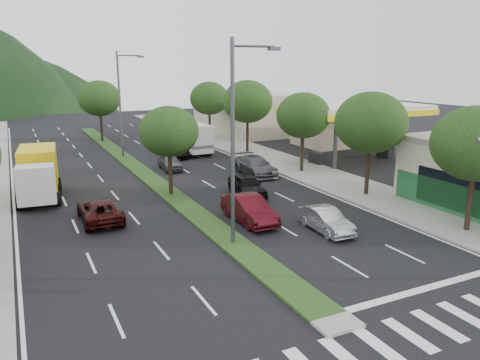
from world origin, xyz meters
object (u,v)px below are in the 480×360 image
car_queue_d (174,151)px  box_truck (38,175)px  tree_r_e (209,98)px  car_queue_b (256,166)px  tree_r_a (477,144)px  streetlight_near (236,133)px  tree_med_near (169,132)px  motorhome (187,136)px  tree_med_far (99,98)px  sedan_silver (326,220)px  tree_r_b (371,123)px  tree_r_d (248,102)px  car_queue_c (249,209)px  car_queue_a (247,185)px  car_queue_e (170,162)px  tree_r_c (303,116)px  suv_maroon (100,210)px  streetlight_mid (122,99)px

car_queue_d → box_truck: 15.88m
tree_r_e → car_queue_b: bearing=-101.5°
tree_r_a → streetlight_near: size_ratio=0.66×
streetlight_near → box_truck: bearing=121.9°
car_queue_d → box_truck: box_truck is taller
tree_med_near → box_truck: bearing=157.3°
streetlight_near → motorhome: (6.50, 25.28, -3.95)m
streetlight_near → car_queue_b: 15.92m
tree_med_far → sedan_silver: tree_med_far is taller
tree_r_b → streetlight_near: bearing=-161.3°
tree_r_e → tree_r_d: bearing=-90.0°
car_queue_b → tree_r_a: bearing=-75.5°
motorhome → sedan_silver: bearing=-96.2°
car_queue_d → car_queue_c: bearing=-98.3°
tree_r_a → tree_r_b: tree_r_b is taller
car_queue_a → car_queue_e: 10.49m
streetlight_near → car_queue_a: bearing=59.8°
car_queue_e → motorhome: motorhome is taller
car_queue_a → motorhome: (2.02, 17.61, 0.90)m
tree_r_d → tree_r_c: bearing=-90.0°
tree_r_a → tree_med_far: bearing=106.7°
streetlight_near → car_queue_d: size_ratio=2.31×
tree_r_d → tree_r_e: 10.00m
car_queue_a → car_queue_c: 5.55m
suv_maroon → car_queue_c: 8.57m
sedan_silver → streetlight_near: bearing=176.1°
streetlight_near → motorhome: streetlight_near is taller
tree_r_e → motorhome: bearing=-128.3°
car_queue_b → car_queue_e: size_ratio=1.37×
tree_r_d → car_queue_a: size_ratio=1.67×
tree_r_b → tree_r_c: bearing=90.0°
streetlight_near → car_queue_c: (2.08, 2.67, -4.82)m
tree_med_near → motorhome: 16.92m
tree_r_a → car_queue_e: bearing=113.5°
sedan_silver → car_queue_e: bearing=100.8°
streetlight_mid → suv_maroon: size_ratio=2.14×
tree_r_c → tree_r_d: bearing=90.0°
car_queue_c → motorhome: bearing=78.9°
tree_r_c → suv_maroon: bearing=-162.5°
motorhome → car_queue_c: bearing=-104.1°
box_truck → car_queue_b: bearing=-175.9°
sedan_silver → car_queue_e: 18.68m
tree_r_b → car_queue_d: tree_r_b is taller
car_queue_b → motorhome: motorhome is taller
tree_r_e → motorhome: tree_r_e is taller
tree_r_e → box_truck: 27.60m
tree_med_near → streetlight_near: streetlight_near is taller
tree_r_a → motorhome: tree_r_a is taller
tree_r_a → streetlight_mid: size_ratio=0.66×
car_queue_a → tree_r_c: bearing=37.3°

